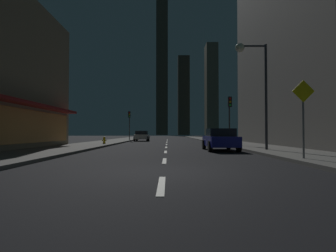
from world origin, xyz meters
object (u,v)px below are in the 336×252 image
fire_hydrant_far_left (105,140)px  street_lamp_right (254,70)px  traffic_light_far_left (130,119)px  pedestrian_crossing_sign (305,112)px  traffic_light_near_right (231,110)px  car_parked_near (221,139)px  car_parked_far (143,136)px

fire_hydrant_far_left → street_lamp_right: 15.14m
traffic_light_far_left → pedestrian_crossing_sign: traffic_light_far_left is taller
fire_hydrant_far_left → traffic_light_near_right: 11.93m
car_parked_near → street_lamp_right: size_ratio=0.64×
car_parked_near → pedestrian_crossing_sign: (2.00, -7.03, 1.28)m
car_parked_far → fire_hydrant_far_left: (-2.30, -12.96, -0.29)m
fire_hydrant_far_left → traffic_light_far_left: 14.01m
traffic_light_far_left → car_parked_far: bearing=-22.2°
fire_hydrant_far_left → traffic_light_far_left: (0.40, 13.73, 2.74)m
traffic_light_near_right → traffic_light_far_left: (-11.00, 15.94, 0.00)m
traffic_light_far_left → pedestrian_crossing_sign: (11.10, -28.44, -1.18)m
traffic_light_near_right → pedestrian_crossing_sign: 12.56m
car_parked_far → pedestrian_crossing_sign: pedestrian_crossing_sign is taller
car_parked_near → traffic_light_near_right: bearing=70.8°
car_parked_far → pedestrian_crossing_sign: bearing=-71.6°
traffic_light_near_right → fire_hydrant_far_left: bearing=169.0°
car_parked_far → fire_hydrant_far_left: 13.17m
car_parked_far → street_lamp_right: bearing=-67.7°
traffic_light_far_left → street_lamp_right: street_lamp_right is taller
traffic_light_near_right → car_parked_near: bearing=-109.2°
car_parked_near → traffic_light_near_right: (1.90, 5.47, 2.45)m
car_parked_far → fire_hydrant_far_left: size_ratio=6.48×
fire_hydrant_far_left → street_lamp_right: (11.28, -8.98, 4.61)m
car_parked_far → traffic_light_far_left: (-1.90, 0.77, 2.45)m
traffic_light_near_right → pedestrian_crossing_sign: traffic_light_near_right is taller
car_parked_near → traffic_light_near_right: 6.29m
fire_hydrant_far_left → car_parked_near: bearing=-38.9°
car_parked_near → car_parked_far: bearing=109.2°
street_lamp_right → pedestrian_crossing_sign: bearing=-87.8°
traffic_light_far_left → street_lamp_right: size_ratio=0.64×
fire_hydrant_far_left → traffic_light_near_right: (11.40, -2.21, 2.74)m
pedestrian_crossing_sign → car_parked_far: bearing=108.4°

